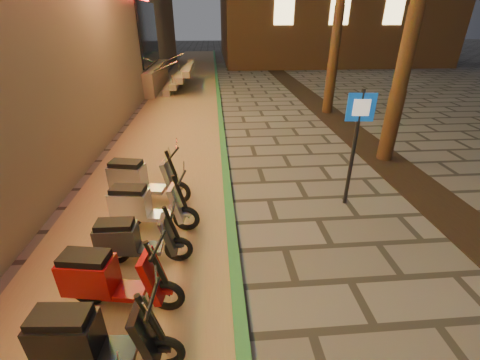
{
  "coord_description": "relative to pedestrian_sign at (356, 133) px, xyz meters",
  "views": [
    {
      "loc": [
        -1.13,
        -1.0,
        3.57
      ],
      "look_at": [
        -0.76,
        3.65,
        1.2
      ],
      "focal_mm": 24.0,
      "sensor_mm": 36.0,
      "label": 1
    }
  ],
  "objects": [
    {
      "name": "parking_strip",
      "position": [
        -4.2,
        5.26,
        -1.56
      ],
      "size": [
        3.4,
        60.0,
        0.01
      ],
      "primitive_type": "cube",
      "color": "#8C7251",
      "rests_on": "ground"
    },
    {
      "name": "green_curb",
      "position": [
        -2.5,
        5.26,
        -1.51
      ],
      "size": [
        0.18,
        60.0,
        0.1
      ],
      "primitive_type": "cube",
      "color": "#286A36",
      "rests_on": "ground"
    },
    {
      "name": "planting_strip",
      "position": [
        2.0,
        0.26,
        -1.55
      ],
      "size": [
        1.2,
        40.0,
        0.02
      ],
      "primitive_type": "cube",
      "color": "black",
      "rests_on": "ground"
    },
    {
      "name": "pedestrian_sign",
      "position": [
        0.0,
        0.0,
        0.0
      ],
      "size": [
        0.53,
        0.11,
        2.42
      ],
      "rotation": [
        0.0,
        0.0,
        -0.1
      ],
      "color": "black",
      "rests_on": "ground"
    },
    {
      "name": "scooter_6",
      "position": [
        -4.16,
        -3.32,
        -1.07
      ],
      "size": [
        1.61,
        0.56,
        1.13
      ],
      "rotation": [
        0.0,
        0.0,
        -0.07
      ],
      "color": "black",
      "rests_on": "ground"
    },
    {
      "name": "scooter_7",
      "position": [
        -4.22,
        -2.43,
        -1.07
      ],
      "size": [
        1.63,
        0.69,
        1.14
      ],
      "rotation": [
        0.0,
        0.0,
        -0.17
      ],
      "color": "black",
      "rests_on": "ground"
    },
    {
      "name": "scooter_8",
      "position": [
        -4.09,
        -1.56,
        -1.11
      ],
      "size": [
        1.48,
        0.52,
        1.05
      ],
      "rotation": [
        0.0,
        0.0,
        -0.02
      ],
      "color": "black",
      "rests_on": "ground"
    },
    {
      "name": "scooter_9",
      "position": [
        -4.08,
        -0.6,
        -1.07
      ],
      "size": [
        1.63,
        0.66,
        1.14
      ],
      "rotation": [
        0.0,
        0.0,
        -0.15
      ],
      "color": "black",
      "rests_on": "ground"
    },
    {
      "name": "scooter_10",
      "position": [
        -4.35,
        0.44,
        -1.04
      ],
      "size": [
        1.72,
        0.77,
        1.21
      ],
      "rotation": [
        0.0,
        0.0,
        -0.2
      ],
      "color": "black",
      "rests_on": "ground"
    }
  ]
}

